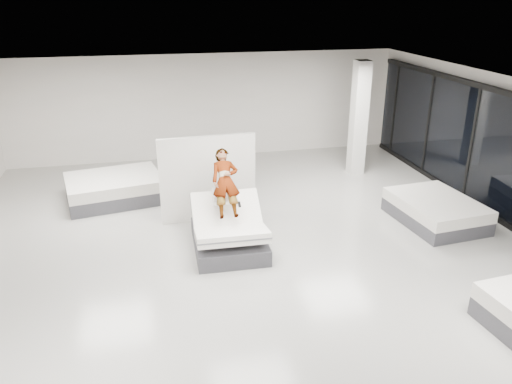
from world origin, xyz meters
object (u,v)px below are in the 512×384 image
divider_panel (208,179)px  person (226,191)px  flat_bed_right_far (436,211)px  column (359,119)px  hero_bed (229,233)px  remote (239,204)px  flat_bed_left_far (114,188)px

divider_panel → person: bearing=-83.2°
flat_bed_right_far → column: column is taller
hero_bed → person: 0.85m
hero_bed → person: bearing=88.4°
remote → flat_bed_right_far: bearing=4.7°
column → remote: bearing=-137.5°
flat_bed_left_far → column: (6.74, 0.59, 1.29)m
remote → flat_bed_right_far: remote is taller
flat_bed_right_far → flat_bed_left_far: size_ratio=0.87×
remote → divider_panel: size_ratio=0.06×
person → column: size_ratio=0.48×
remote → flat_bed_left_far: (-2.59, 3.21, -0.67)m
remote → flat_bed_right_far: 4.65m
flat_bed_left_far → column: bearing=5.0°
hero_bed → divider_panel: 1.67m
column → hero_bed: bearing=-139.3°
person → divider_panel: 1.24m
divider_panel → remote: bearing=-77.9°
hero_bed → divider_panel: (-0.20, 1.53, 0.64)m
column → person: bearing=-141.7°
person → divider_panel: divider_panel is taller
person → flat_bed_left_far: bearing=131.5°
column → flat_bed_left_far: bearing=-175.0°
divider_panel → flat_bed_right_far: divider_panel is taller
remote → column: bearing=44.1°
hero_bed → remote: size_ratio=13.62×
hero_bed → column: column is taller
divider_panel → flat_bed_left_far: (-2.18, 1.64, -0.68)m
flat_bed_left_far → divider_panel: bearing=-37.0°
divider_panel → flat_bed_right_far: bearing=-17.6°
remote → divider_panel: divider_panel is taller
hero_bed → column: (4.37, 3.76, 1.25)m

